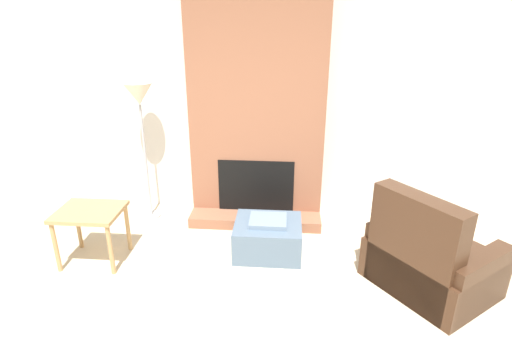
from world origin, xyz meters
TOP-DOWN VIEW (x-y plane):
  - wall_back at (0.00, 2.94)m, footprint 7.92×0.06m
  - fireplace at (0.00, 2.73)m, footprint 1.58×0.66m
  - ottoman at (0.19, 1.84)m, footprint 0.70×0.60m
  - armchair at (1.67, 1.34)m, footprint 1.28×1.30m
  - side_table at (-1.59, 1.55)m, footprint 0.63×0.52m
  - floor_lamp_left at (-1.34, 2.55)m, footprint 0.33×0.33m

SIDE VIEW (x-z plane):
  - ottoman at x=0.19m, z-range -0.02..0.38m
  - armchair at x=1.67m, z-range -0.21..0.80m
  - side_table at x=-1.59m, z-range 0.20..0.78m
  - fireplace at x=0.00m, z-range -0.06..2.54m
  - wall_back at x=0.00m, z-range 0.00..2.60m
  - floor_lamp_left at x=-1.34m, z-range 0.62..2.30m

